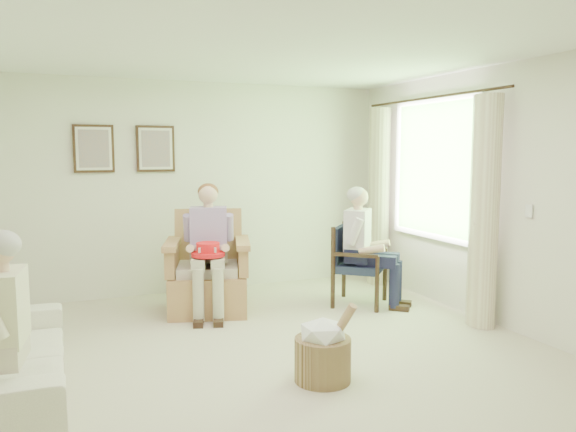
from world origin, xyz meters
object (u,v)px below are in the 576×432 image
object	(u,v)px
person_dark	(363,239)
wicker_armchair	(207,279)
wood_armchair	(356,261)
person_wicker	(210,239)
red_hat	(208,251)
sofa	(7,356)
hatbox	(323,349)

from	to	relation	value
person_dark	wicker_armchair	bearing A→B (deg)	114.92
wood_armchair	person_wicker	xyz separation A→B (m)	(-1.67, 0.21, 0.32)
wood_armchair	red_hat	world-z (taller)	wood_armchair
person_wicker	red_hat	distance (m)	0.22
sofa	wicker_armchair	bearing A→B (deg)	-50.32
hatbox	sofa	bearing A→B (deg)	163.31
person_wicker	hatbox	world-z (taller)	person_wicker
sofa	person_wicker	xyz separation A→B (m)	(1.88, 1.41, 0.53)
wood_armchair	sofa	xyz separation A→B (m)	(-3.55, -1.21, -0.20)
wicker_armchair	person_dark	xyz separation A→B (m)	(1.67, -0.50, 0.42)
person_wicker	red_hat	bearing A→B (deg)	-94.44
wood_armchair	hatbox	bearing A→B (deg)	-174.13
person_wicker	person_dark	distance (m)	1.71
wicker_armchair	sofa	world-z (taller)	wicker_armchair
sofa	hatbox	xyz separation A→B (m)	(2.21, -0.66, -0.04)
wood_armchair	hatbox	xyz separation A→B (m)	(-1.34, -1.87, -0.24)
wicker_armchair	person_wicker	bearing A→B (deg)	-73.72
person_dark	hatbox	xyz separation A→B (m)	(-1.34, -1.72, -0.52)
person_wicker	red_hat	world-z (taller)	person_wicker
person_dark	red_hat	size ratio (longest dim) A/B	3.83
hatbox	wicker_armchair	bearing A→B (deg)	98.52
wood_armchair	red_hat	size ratio (longest dim) A/B	2.58
red_hat	hatbox	distance (m)	1.98
wood_armchair	sofa	bearing A→B (deg)	150.31
sofa	hatbox	bearing A→B (deg)	-106.69
wicker_armchair	sofa	distance (m)	2.44
person_wicker	sofa	bearing A→B (deg)	-126.76
person_wicker	wood_armchair	bearing A→B (deg)	9.29
person_dark	wood_armchair	bearing A→B (deg)	41.53
person_wicker	red_hat	size ratio (longest dim) A/B	3.99
hatbox	person_dark	bearing A→B (deg)	52.06
wicker_armchair	wood_armchair	bearing A→B (deg)	4.46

